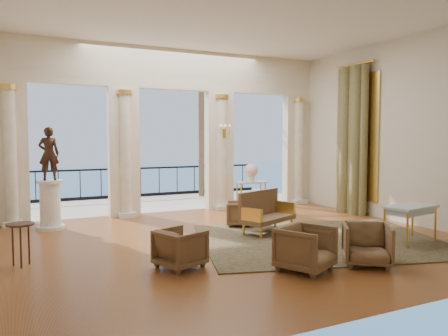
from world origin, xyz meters
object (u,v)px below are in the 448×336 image
armchair_d (180,246)px  settee (265,212)px  statue (49,154)px  console_table (251,187)px  pedestal (50,206)px  game_table (410,209)px  armchair_a (306,246)px  armchair_b (367,242)px  armchair_c (240,212)px  side_table (20,229)px

armchair_d → settee: settee is taller
statue → console_table: bearing=-167.2°
armchair_d → pedestal: (-1.64, 4.06, 0.20)m
game_table → pedestal: size_ratio=1.04×
game_table → console_table: size_ratio=1.29×
armchair_a → console_table: (2.01, 5.27, 0.30)m
armchair_d → console_table: size_ratio=0.76×
armchair_b → pedestal: pedestal is taller
armchair_b → game_table: 2.09m
armchair_a → pedestal: 6.08m
settee → armchair_c: bearing=78.6°
armchair_a → statue: bearing=97.4°
armchair_c → armchair_d: armchair_d is taller
game_table → pedestal: 7.75m
armchair_d → statue: bearing=1.1°
side_table → statue: bearing=77.0°
armchair_c → console_table: 2.22m
armchair_b → armchair_a: bearing=-154.5°
armchair_b → game_table: armchair_b is taller
armchair_a → pedestal: (-3.34, 5.08, 0.15)m
armchair_d → pedestal: 4.38m
armchair_b → pedestal: size_ratio=0.67×
armchair_a → armchair_b: size_ratio=1.03×
console_table → armchair_b: bearing=-94.6°
side_table → armchair_c: bearing=15.2°
pedestal → statue: (0.00, 0.00, 1.18)m
armchair_a → side_table: bearing=125.0°
armchair_c → side_table: 4.89m
settee → game_table: bearing=-67.9°
armchair_a → armchair_d: armchair_a is taller
armchair_b → game_table: (1.91, 0.80, 0.29)m
armchair_a → armchair_b: 1.09m
armchair_b → statue: size_ratio=0.63×
armchair_c → statue: 4.56m
armchair_c → game_table: size_ratio=0.55×
settee → console_table: size_ratio=1.65×
console_table → armchair_d: bearing=-126.0°
side_table → armchair_b: bearing=-25.5°
armchair_b → console_table: bearing=116.1°
armchair_c → console_table: size_ratio=0.71×
pedestal → console_table: 5.35m
armchair_c → settee: bearing=41.4°
armchair_a → armchair_d: 1.98m
armchair_b → pedestal: bearing=165.6°
statue → side_table: size_ratio=1.72×
armchair_b → pedestal: 6.88m
armchair_a → armchair_b: (1.08, -0.20, -0.01)m
armchair_a → statue: size_ratio=0.65×
console_table → game_table: bearing=-73.2°
armchair_d → pedestal: pedestal is taller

